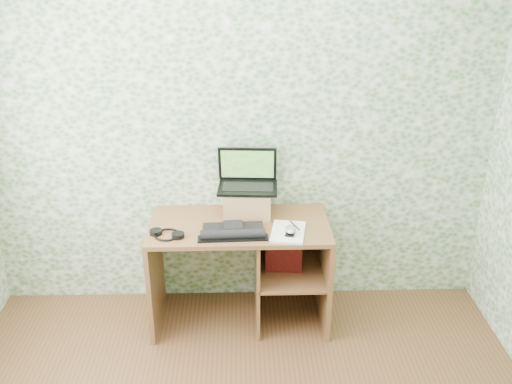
{
  "coord_description": "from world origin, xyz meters",
  "views": [
    {
      "loc": [
        0.02,
        -1.94,
        2.49
      ],
      "look_at": [
        0.11,
        1.39,
        1.0
      ],
      "focal_mm": 40.0,
      "sensor_mm": 36.0,
      "label": 1
    }
  ],
  "objects_px": {
    "riser": "(248,202)",
    "keyboard": "(233,231)",
    "desk": "(251,256)",
    "laptop": "(248,178)",
    "notepad": "(288,232)"
  },
  "relations": [
    {
      "from": "desk",
      "to": "keyboard",
      "type": "xyz_separation_m",
      "value": [
        -0.12,
        -0.17,
        0.29
      ]
    },
    {
      "from": "desk",
      "to": "notepad",
      "type": "bearing_deg",
      "value": -34.89
    },
    {
      "from": "notepad",
      "to": "keyboard",
      "type": "bearing_deg",
      "value": -168.67
    },
    {
      "from": "riser",
      "to": "keyboard",
      "type": "height_order",
      "value": "riser"
    },
    {
      "from": "desk",
      "to": "riser",
      "type": "bearing_deg",
      "value": 99.22
    },
    {
      "from": "desk",
      "to": "keyboard",
      "type": "bearing_deg",
      "value": -124.23
    },
    {
      "from": "keyboard",
      "to": "laptop",
      "type": "bearing_deg",
      "value": 71.15
    },
    {
      "from": "desk",
      "to": "keyboard",
      "type": "distance_m",
      "value": 0.36
    },
    {
      "from": "desk",
      "to": "notepad",
      "type": "relative_size",
      "value": 4.01
    },
    {
      "from": "riser",
      "to": "notepad",
      "type": "relative_size",
      "value": 1.05
    },
    {
      "from": "desk",
      "to": "laptop",
      "type": "bearing_deg",
      "value": 96.76
    },
    {
      "from": "laptop",
      "to": "notepad",
      "type": "xyz_separation_m",
      "value": [
        0.25,
        -0.32,
        -0.24
      ]
    },
    {
      "from": "riser",
      "to": "keyboard",
      "type": "bearing_deg",
      "value": -109.01
    },
    {
      "from": "keyboard",
      "to": "notepad",
      "type": "relative_size",
      "value": 1.5
    },
    {
      "from": "desk",
      "to": "keyboard",
      "type": "relative_size",
      "value": 2.67
    }
  ]
}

